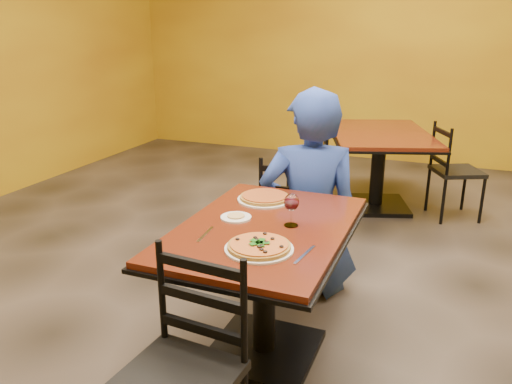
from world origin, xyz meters
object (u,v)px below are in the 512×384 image
at_px(chair_second_left, 307,156).
at_px(plate_main, 259,249).
at_px(chair_main_far, 293,216).
at_px(pizza_far, 265,197).
at_px(table_second, 379,151).
at_px(side_plate, 236,217).
at_px(table_main, 264,261).
at_px(pizza_main, 259,246).
at_px(chair_second_right, 457,172).
at_px(diner, 310,193).
at_px(plate_far, 265,199).
at_px(wine_glass, 291,209).
at_px(chair_main_near, 176,381).

distance_m(chair_second_left, plate_main, 2.94).
relative_size(chair_main_far, pizza_far, 3.18).
xyz_separation_m(table_second, pizza_far, (-0.32, -2.22, 0.21)).
distance_m(chair_main_far, side_plate, 0.96).
relative_size(table_main, pizza_far, 4.39).
relative_size(pizza_main, pizza_far, 1.01).
bearing_deg(side_plate, pizza_main, -51.41).
bearing_deg(plate_main, chair_main_far, 100.35).
height_order(table_second, side_plate, side_plate).
bearing_deg(table_main, pizza_far, 110.72).
relative_size(table_second, plate_main, 5.01).
relative_size(chair_main_far, chair_second_right, 1.03).
bearing_deg(diner, plate_main, 74.28).
xyz_separation_m(pizza_far, side_plate, (-0.04, -0.32, -0.02)).
relative_size(chair_second_left, pizza_main, 3.17).
height_order(table_main, table_second, same).
bearing_deg(table_main, plate_far, 110.72).
bearing_deg(chair_second_right, pizza_far, 129.71).
bearing_deg(wine_glass, chair_second_left, 104.24).
bearing_deg(pizza_main, chair_second_left, 101.83).
height_order(table_main, chair_second_left, chair_second_left).
height_order(chair_main_far, pizza_far, chair_main_far).
height_order(pizza_far, side_plate, pizza_far).
bearing_deg(diner, wine_glass, 79.16).
height_order(chair_second_right, pizza_far, chair_second_right).
bearing_deg(pizza_main, chair_second_right, 74.09).
bearing_deg(plate_far, diner, 71.49).
relative_size(table_main, chair_main_near, 1.35).
distance_m(table_main, chair_main_far, 0.96).
distance_m(chair_main_far, wine_glass, 1.01).
bearing_deg(diner, pizza_main, 74.28).
distance_m(chair_main_near, pizza_far, 1.27).
distance_m(table_main, chair_second_right, 2.74).
relative_size(plate_main, wine_glass, 1.72).
height_order(table_main, wine_glass, wine_glass).
bearing_deg(chair_second_right, plate_far, 129.71).
bearing_deg(wine_glass, chair_main_near, -98.80).
height_order(plate_main, pizza_main, pizza_main).
xyz_separation_m(chair_main_near, side_plate, (-0.15, 0.90, 0.30)).
xyz_separation_m(chair_main_near, wine_glass, (0.14, 0.91, 0.39)).
distance_m(chair_main_near, chair_second_right, 3.57).
xyz_separation_m(plate_main, wine_glass, (0.04, 0.33, 0.08)).
relative_size(chair_second_right, plate_far, 2.81).
relative_size(table_second, chair_main_far, 1.74).
distance_m(plate_main, side_plate, 0.40).
distance_m(chair_second_right, wine_glass, 2.68).
xyz_separation_m(table_main, table_second, (0.19, 2.58, 0.00)).
bearing_deg(side_plate, pizza_far, 83.38).
xyz_separation_m(chair_second_right, diner, (-0.88, -1.79, 0.24)).
bearing_deg(table_second, chair_second_right, 0.00).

